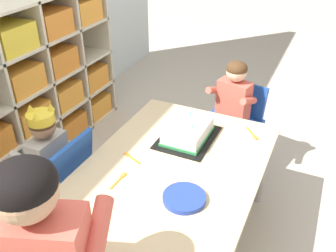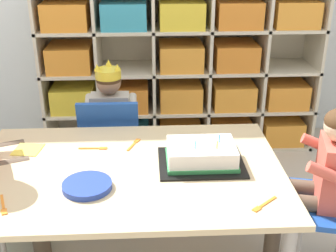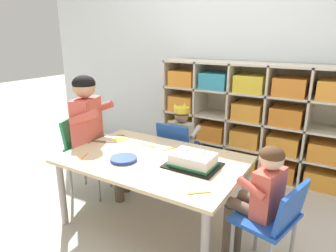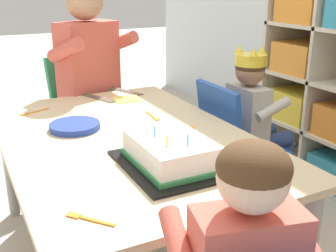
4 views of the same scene
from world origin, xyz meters
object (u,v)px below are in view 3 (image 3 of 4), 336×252
Objects in this scene: fork_scattered_mid_table at (171,149)px; classroom_chair_blue at (177,151)px; child_with_crown at (183,135)px; paper_plate_stack at (124,159)px; adult_helper_seated at (94,123)px; guest_at_table_side at (260,192)px; classroom_chair_guest_side at (273,219)px; birthday_cake_on_tray at (193,161)px; fork_at_table_front_edge at (150,146)px; fork_by_napkin at (197,193)px; activity_table at (153,165)px; classroom_chair_adult_side at (84,146)px; fork_near_child_seat at (83,157)px.

classroom_chair_blue is at bearing -135.83° from fork_scattered_mid_table.
child_with_crown reaches higher than paper_plate_stack.
guest_at_table_side is (1.49, -0.19, -0.15)m from adult_helper_seated.
classroom_chair_guest_side is 0.62m from birthday_cake_on_tray.
adult_helper_seated is 0.73m from fork_scattered_mid_table.
fork_at_table_front_edge is at bearing 84.88° from classroom_chair_blue.
fork_scattered_mid_table is (-0.87, 0.32, 0.15)m from classroom_chair_guest_side.
child_with_crown is at bearing -114.29° from classroom_chair_guest_side.
paper_plate_stack is 1.59× the size of fork_scattered_mid_table.
fork_by_napkin is at bearing -129.23° from adult_helper_seated.
fork_at_table_front_edge is (-0.04, -0.51, 0.04)m from child_with_crown.
fork_at_table_front_edge and fork_by_napkin have the same top height.
classroom_chair_blue reaches higher than fork_scattered_mid_table.
activity_table is at bearing 100.28° from child_with_crown.
activity_table is 6.71× the size of paper_plate_stack.
guest_at_table_side reaches higher than fork_by_napkin.
activity_table is 0.32m from birthday_cake_on_tray.
classroom_chair_blue is 3.38× the size of paper_plate_stack.
guest_at_table_side is (1.59, -0.15, 0.07)m from classroom_chair_adult_side.
classroom_chair_guest_side is 1.35m from fork_near_child_seat.
classroom_chair_adult_side is (-0.68, -0.61, -0.05)m from child_with_crown.
fork_by_napkin is at bearing -39.13° from guest_at_table_side.
paper_plate_stack is at bearing 127.50° from fork_by_napkin.
activity_table is 0.80m from guest_at_table_side.
fork_scattered_mid_table is at bearing 93.13° from fork_by_napkin.
classroom_chair_adult_side reaches higher than fork_scattered_mid_table.
guest_at_table_side is 0.37m from fork_by_napkin.
classroom_chair_guest_side is 0.76× the size of guest_at_table_side.
guest_at_table_side is (0.79, -0.07, 0.04)m from activity_table.
activity_table is 1.19× the size of adult_helper_seated.
classroom_chair_adult_side reaches higher than paper_plate_stack.
birthday_cake_on_tray reaches higher than fork_scattered_mid_table.
paper_plate_stack is (-0.16, -0.15, 0.07)m from activity_table.
birthday_cake_on_tray reaches higher than fork_by_napkin.
classroom_chair_guest_side is at bearing -11.86° from birthday_cake_on_tray.
child_with_crown is at bearing -67.91° from classroom_chair_adult_side.
fork_by_napkin is at bearing 125.62° from classroom_chair_blue.
classroom_chair_blue is at bearing -111.82° from guest_at_table_side.
classroom_chair_blue is 0.17m from child_with_crown.
birthday_cake_on_tray is at bearing 123.20° from child_with_crown.
birthday_cake_on_tray reaches higher than classroom_chair_guest_side.
guest_at_table_side is 6.32× the size of fork_at_table_front_edge.
classroom_chair_guest_side is (1.69, -0.17, -0.06)m from classroom_chair_adult_side.
fork_near_child_seat is 0.95m from fork_by_napkin.
adult_helper_seated is (0.11, 0.04, 0.22)m from classroom_chair_adult_side.
adult_helper_seated is at bearing 121.21° from fork_by_napkin.
adult_helper_seated reaches higher than classroom_chair_adult_side.
guest_at_table_side is at bearing -11.51° from birthday_cake_on_tray.
classroom_chair_guest_side is 0.46m from fork_by_napkin.
activity_table is 9.91× the size of fork_at_table_front_edge.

